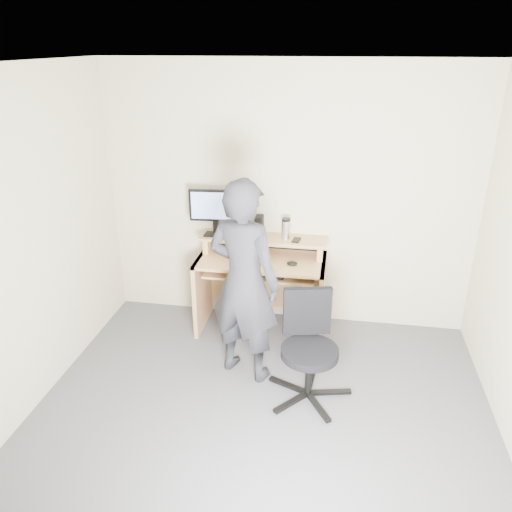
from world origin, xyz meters
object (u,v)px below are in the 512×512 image
(desk, at_px, (262,275))
(office_chair, at_px, (309,343))
(monitor, at_px, (215,208))
(person, at_px, (244,282))

(desk, distance_m, office_chair, 1.11)
(desk, distance_m, monitor, 0.79)
(office_chair, distance_m, person, 0.70)
(desk, height_order, office_chair, desk)
(desk, height_order, monitor, monitor)
(desk, bearing_deg, person, -91.94)
(monitor, relative_size, office_chair, 0.56)
(desk, xyz_separation_m, office_chair, (0.52, -0.98, -0.08))
(monitor, bearing_deg, person, -67.28)
(office_chair, xyz_separation_m, person, (-0.55, 0.19, 0.39))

